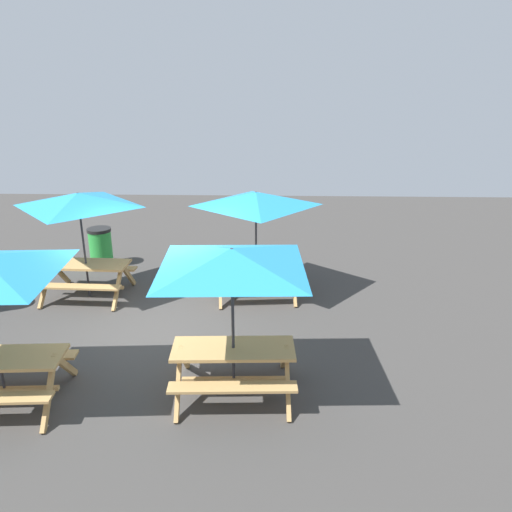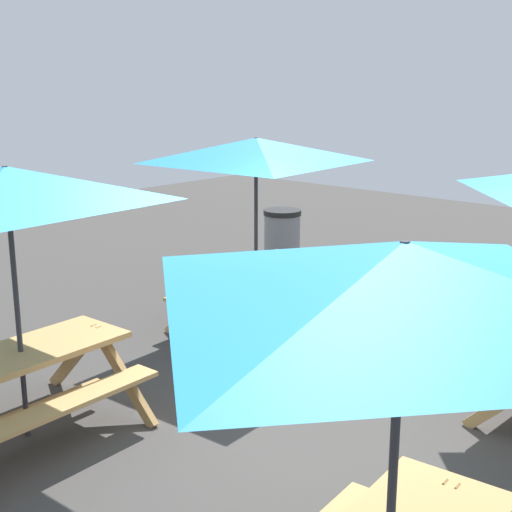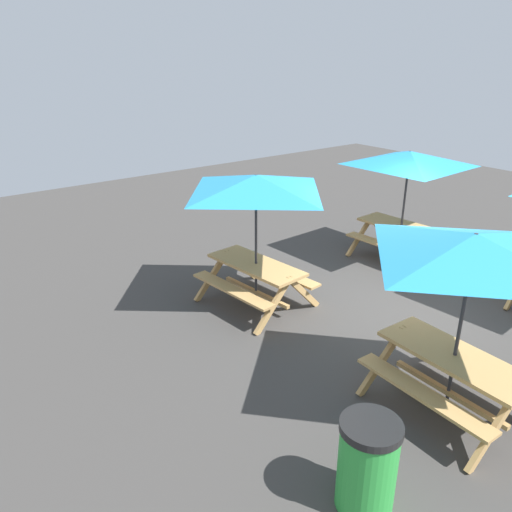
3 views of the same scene
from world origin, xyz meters
The scene contains 5 objects.
ground_plane centered at (0.00, 0.00, 0.00)m, with size 24.00×24.00×0.00m, color #3D3A38.
picnic_table_0 centered at (-1.53, 1.72, 1.99)m, with size 2.83×2.83×2.34m.
picnic_table_2 centered at (-1.74, -1.95, 1.99)m, with size 2.19×2.19×2.34m.
picnic_table_3 centered at (1.91, -1.75, 1.99)m, with size 2.07×2.07×2.34m.
trash_bin_green centered at (2.25, -3.67, 0.49)m, with size 0.59×0.59×0.98m.
Camera 1 is at (-2.07, 8.16, 4.46)m, focal length 35.00 mm.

